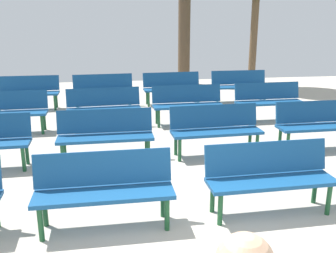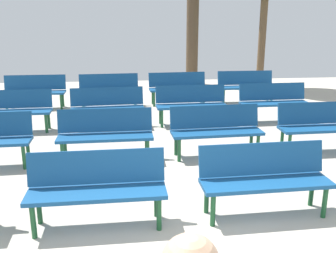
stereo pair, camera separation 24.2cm
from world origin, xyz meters
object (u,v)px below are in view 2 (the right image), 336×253
object	(u,v)px
tree_0	(192,35)
bench_r2_c1	(107,105)
bench_r1_c2	(216,127)
bench_r2_c3	(274,100)
bench_r3_c2	(178,86)
bench_r3_c0	(35,90)
bench_r3_c1	(109,88)
bench_r0_c1	(97,184)
bench_r0_c2	(264,175)
bench_r2_c2	(191,102)
bench_r2_c0	(13,108)
bench_r3_c3	(246,84)
bench_r1_c1	(105,132)
bench_r1_c3	(322,123)

from	to	relation	value
tree_0	bench_r2_c1	bearing A→B (deg)	-117.00
bench_r1_c2	bench_r2_c3	size ratio (longest dim) A/B	1.00
bench_r3_c2	bench_r2_c1	bearing A→B (deg)	-133.32
bench_r3_c0	bench_r3_c1	distance (m)	1.96
bench_r0_c1	bench_r3_c1	xyz separation A→B (m)	(-0.12, 6.26, 0.00)
bench_r0_c1	bench_r0_c2	xyz separation A→B (m)	(2.03, 0.06, 0.00)
bench_r1_c2	bench_r0_c1	bearing A→B (deg)	-134.04
bench_r2_c1	tree_0	xyz separation A→B (m)	(2.80, 5.50, 1.23)
tree_0	bench_r2_c2	bearing A→B (deg)	-99.63
bench_r2_c0	bench_r3_c3	distance (m)	6.28
bench_r2_c1	bench_r3_c1	xyz separation A→B (m)	(-0.05, 2.09, 0.00)
bench_r2_c0	bench_r3_c1	distance (m)	2.91
bench_r1_c2	bench_r3_c0	bearing A→B (deg)	131.79
bench_r1_c1	bench_r2_c1	bearing A→B (deg)	90.86
bench_r1_c2	bench_r2_c0	bearing A→B (deg)	151.58
bench_r0_c1	bench_r1_c3	xyz separation A→B (m)	(3.90, 2.23, 0.00)
bench_r0_c2	bench_r1_c2	world-z (taller)	same
bench_r0_c2	bench_r3_c0	world-z (taller)	same
bench_r3_c2	bench_r3_c3	size ratio (longest dim) A/B	1.01
bench_r1_c3	bench_r2_c3	xyz separation A→B (m)	(-0.12, 2.08, 0.00)
bench_r0_c2	bench_r3_c3	distance (m)	6.61
bench_r2_c1	bench_r3_c1	bearing A→B (deg)	87.91
bench_r3_c0	bench_r2_c0	bearing A→B (deg)	-89.86
bench_r0_c2	bench_r1_c2	xyz separation A→B (m)	(-0.12, 2.12, 0.00)
bench_r0_c2	bench_r2_c3	size ratio (longest dim) A/B	1.00
bench_r1_c3	bench_r2_c1	distance (m)	4.42
bench_r3_c1	tree_0	world-z (taller)	tree_0
tree_0	bench_r2_c3	bearing A→B (deg)	-78.93
bench_r1_c2	tree_0	bearing A→B (deg)	80.99
bench_r3_c3	tree_0	world-z (taller)	tree_0
bench_r0_c2	bench_r2_c0	bearing A→B (deg)	133.53
bench_r1_c2	bench_r2_c3	xyz separation A→B (m)	(1.87, 2.13, 0.00)
bench_r1_c2	bench_r3_c0	distance (m)	5.70
tree_0	bench_r2_c0	bearing A→B (deg)	-130.65
bench_r2_c1	tree_0	distance (m)	6.30
bench_r1_c2	bench_r3_c2	xyz separation A→B (m)	(-0.13, 4.16, 0.00)
bench_r0_c2	bench_r2_c2	size ratio (longest dim) A/B	1.00
bench_r1_c3	bench_r3_c0	world-z (taller)	same
tree_0	bench_r1_c2	bearing A→B (deg)	-96.25
bench_r3_c1	bench_r3_c2	world-z (taller)	same
bench_r2_c3	bench_r1_c3	bearing A→B (deg)	-88.48
bench_r1_c3	bench_r0_c2	bearing A→B (deg)	-131.59
bench_r2_c1	bench_r3_c2	size ratio (longest dim) A/B	1.00
bench_r1_c1	bench_r3_c0	distance (m)	4.60
bench_r2_c0	bench_r3_c3	size ratio (longest dim) A/B	1.00
bench_r1_c2	bench_r3_c1	bearing A→B (deg)	113.77
bench_r1_c2	bench_r3_c0	xyz separation A→B (m)	(-4.00, 4.06, 0.00)
bench_r2_c3	bench_r2_c1	bearing A→B (deg)	-179.50
bench_r1_c1	tree_0	size ratio (longest dim) A/B	0.46
bench_r2_c1	bench_r3_c3	bearing A→B (deg)	27.05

